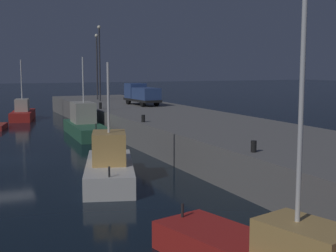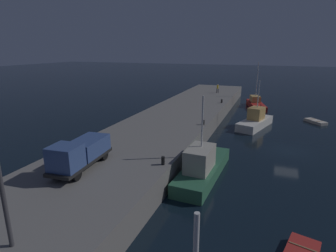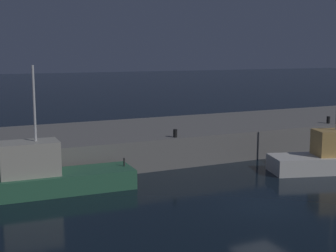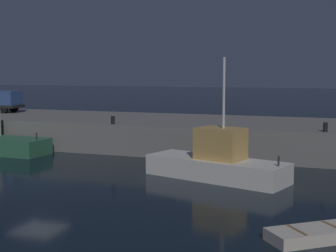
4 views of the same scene
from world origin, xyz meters
name	(u,v)px [view 1 (image 1 of 4)]	position (x,y,z in m)	size (l,w,h in m)	color
ground_plane	(14,160)	(0.00, 0.00, 0.00)	(320.00, 320.00, 0.00)	black
pier_quay	(200,133)	(0.00, 14.21, 1.06)	(71.13, 10.30, 2.13)	slate
fishing_trawler_red	(85,125)	(-9.58, 7.31, 1.02)	(9.53, 3.07, 7.21)	#2D6647
fishing_boat_white	(23,113)	(-25.54, 3.70, 0.83)	(7.49, 3.90, 7.16)	red
fishing_boat_orange	(109,166)	(8.55, 4.14, 0.91)	(8.19, 4.66, 6.53)	silver
lamp_post_west	(97,62)	(-26.63, 13.26, 6.99)	(0.44, 0.44, 8.36)	#38383D
lamp_post_east	(100,58)	(-23.56, 12.75, 7.41)	(0.44, 0.44, 9.18)	#38383D
utility_truck	(142,94)	(-15.48, 15.15, 3.36)	(6.01, 2.39, 2.36)	black
bollard_west	(100,106)	(-12.68, 9.68, 2.45)	(0.28, 0.28, 0.65)	black
bollard_central	(143,118)	(-0.29, 9.51, 2.41)	(0.28, 0.28, 0.56)	black
bollard_east	(254,146)	(13.88, 9.88, 2.41)	(0.28, 0.28, 0.57)	black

